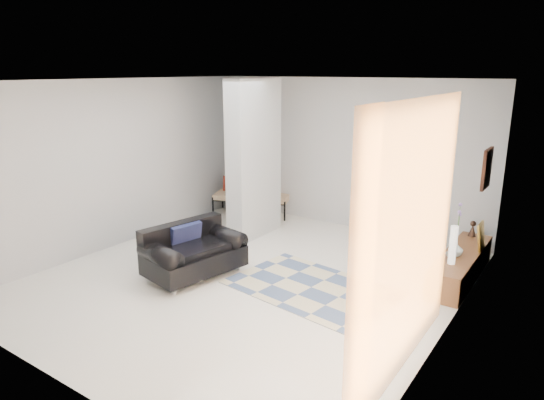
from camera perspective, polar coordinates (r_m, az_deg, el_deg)
The scene contains 17 objects.
floor at distance 7.17m, azimuth -2.50°, elevation -9.12°, with size 6.00×6.00×0.00m, color silver.
ceiling at distance 6.53m, azimuth -2.79°, elevation 13.87°, with size 6.00×6.00×0.00m, color white.
wall_back at distance 9.24m, azimuth 8.63°, elevation 5.36°, with size 6.00×6.00×0.00m, color #ACAEB0.
wall_front at distance 4.77m, azimuth -24.87°, elevation -5.21°, with size 6.00×6.00×0.00m, color #ACAEB0.
wall_left at distance 8.62m, azimuth -17.48°, elevation 4.13°, with size 6.00×6.00×0.00m, color #ACAEB0.
wall_right at distance 5.57m, azimuth 20.66°, elevation -1.96°, with size 6.00×6.00×0.00m, color #ACAEB0.
partition_column at distance 8.61m, azimuth -2.11°, elevation 4.82°, with size 0.35×1.20×2.80m, color #ABB1B2.
hallway_door at distance 10.34m, azimuth -2.10°, elevation 4.42°, with size 0.85×0.06×2.04m, color white.
curtain at distance 4.51m, azimuth 16.14°, elevation -4.81°, with size 2.55×2.55×0.00m, color #F19A3F.
wall_art at distance 7.14m, azimuth 23.97°, elevation 3.40°, with size 0.04×0.45×0.55m, color #3A1A0F.
media_console at distance 7.58m, azimuth 21.31°, elevation -7.14°, with size 0.45×1.99×0.80m.
loveseat at distance 7.22m, azimuth -9.39°, elevation -6.00°, with size 1.08×1.54×0.76m.
daybed at distance 10.11m, azimuth -2.47°, elevation 0.71°, with size 1.67×1.16×0.77m.
area_rug at distance 6.87m, azimuth 4.65°, elevation -10.23°, with size 2.22×1.48×0.01m, color #C4BB96.
cylinder_lamp at distance 6.95m, azimuth 20.53°, elevation -4.99°, with size 0.10×0.10×0.53m, color beige.
bronze_figurine at distance 8.24m, azimuth 22.52°, elevation -3.13°, with size 0.12×0.12×0.25m, color #321F16, non-canonical shape.
vase at distance 7.31m, azimuth 20.81°, elevation -5.39°, with size 0.20×0.20×0.21m, color white.
Camera 1 is at (3.93, -5.22, 2.95)m, focal length 32.00 mm.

